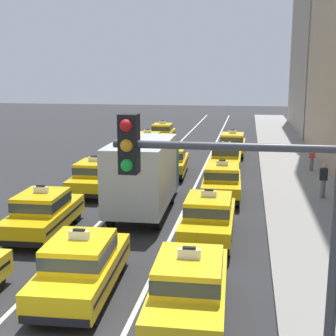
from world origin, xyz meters
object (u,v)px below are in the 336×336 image
at_px(taxi_right_second, 209,217).
at_px(taxi_center_nearest, 81,265).
at_px(taxi_left_fifth, 148,143).
at_px(taxi_left_third, 95,176).
at_px(taxi_right_third, 222,181).
at_px(taxi_right_fourth, 226,158).
at_px(taxi_left_second, 43,212).
at_px(box_truck_center_second, 145,172).
at_px(traffic_light_pole, 256,255).
at_px(taxi_left_sixth, 163,133).
at_px(taxi_right_nearest, 189,286).
at_px(pedestrian_near_crosswalk, 312,158).
at_px(pedestrian_mid_block, 323,181).
at_px(taxi_center_third, 171,161).
at_px(taxi_left_fourth, 122,158).
at_px(taxi_right_fifth, 232,144).

bearing_deg(taxi_right_second, taxi_center_nearest, -121.82).
bearing_deg(taxi_left_fifth, taxi_left_third, -91.41).
xyz_separation_m(taxi_right_third, taxi_right_fourth, (-0.12, 6.47, 0.00)).
bearing_deg(taxi_left_fifth, taxi_right_third, -61.84).
relative_size(taxi_left_second, taxi_right_fourth, 1.02).
relative_size(box_truck_center_second, taxi_right_fourth, 1.54).
height_order(taxi_left_second, taxi_right_third, same).
bearing_deg(traffic_light_pole, taxi_left_sixth, 102.31).
height_order(taxi_left_sixth, taxi_right_nearest, same).
height_order(taxi_right_third, traffic_light_pole, traffic_light_pole).
height_order(taxi_left_fifth, pedestrian_near_crosswalk, taxi_left_fifth).
bearing_deg(taxi_center_nearest, pedestrian_mid_block, 54.44).
relative_size(taxi_left_sixth, taxi_center_third, 0.99).
height_order(taxi_left_fourth, pedestrian_near_crosswalk, taxi_left_fourth).
xyz_separation_m(taxi_left_third, taxi_right_fifth, (6.55, 12.32, 0.00)).
relative_size(taxi_left_second, taxi_left_sixth, 1.00).
xyz_separation_m(taxi_left_fourth, box_truck_center_second, (3.28, -7.96, 0.90)).
height_order(taxi_left_second, taxi_center_nearest, same).
height_order(taxi_left_third, taxi_right_fifth, same).
relative_size(taxi_center_nearest, taxi_right_fourth, 1.02).
relative_size(taxi_center_nearest, pedestrian_near_crosswalk, 2.88).
relative_size(taxi_left_third, pedestrian_mid_block, 2.77).
bearing_deg(taxi_right_second, taxi_right_fifth, 89.32).
height_order(taxi_left_third, traffic_light_pole, traffic_light_pole).
distance_m(taxi_right_nearest, taxi_right_third, 11.71).
bearing_deg(taxi_left_sixth, pedestrian_mid_block, -57.85).
distance_m(taxi_left_second, traffic_light_pole, 13.23).
relative_size(taxi_center_nearest, box_truck_center_second, 0.66).
relative_size(taxi_left_second, traffic_light_pole, 0.83).
xyz_separation_m(taxi_right_nearest, taxi_right_third, (0.14, 11.71, 0.00)).
height_order(pedestrian_near_crosswalk, pedestrian_mid_block, pedestrian_mid_block).
distance_m(taxi_left_sixth, traffic_light_pole, 35.65).
xyz_separation_m(taxi_left_third, pedestrian_mid_block, (11.30, 0.39, 0.11)).
bearing_deg(pedestrian_mid_block, taxi_center_third, 151.41).
bearing_deg(taxi_left_sixth, taxi_center_nearest, -84.04).
xyz_separation_m(taxi_left_third, taxi_left_sixth, (0.23, 18.01, 0.00)).
bearing_deg(pedestrian_mid_block, taxi_left_fourth, 156.91).
relative_size(taxi_left_second, taxi_center_third, 1.00).
xyz_separation_m(taxi_left_fifth, taxi_right_fifth, (6.26, 0.74, 0.00)).
xyz_separation_m(pedestrian_mid_block, traffic_light_pole, (-3.50, -17.09, 2.83)).
distance_m(pedestrian_near_crosswalk, pedestrian_mid_block, 6.53).
distance_m(pedestrian_near_crosswalk, traffic_light_pole, 24.08).
bearing_deg(pedestrian_near_crosswalk, taxi_left_sixth, 135.64).
bearing_deg(box_truck_center_second, taxi_right_second, -45.76).
relative_size(taxi_left_fourth, taxi_right_nearest, 0.99).
relative_size(taxi_left_second, pedestrian_near_crosswalk, 2.87).
xyz_separation_m(taxi_left_third, taxi_right_fourth, (6.36, 6.49, 0.00)).
relative_size(taxi_left_third, taxi_left_sixth, 1.00).
bearing_deg(taxi_left_fourth, taxi_right_fifth, 47.25).
relative_size(taxi_left_fifth, taxi_right_fourth, 1.00).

